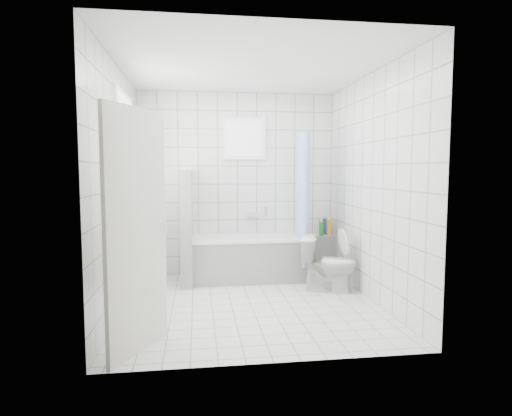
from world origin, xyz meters
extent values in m
plane|color=white|center=(0.00, 0.00, 0.00)|extent=(3.00, 3.00, 0.00)
plane|color=white|center=(0.00, 0.00, 2.60)|extent=(3.00, 3.00, 0.00)
cube|color=white|center=(0.00, 1.50, 1.30)|extent=(2.80, 0.02, 2.60)
cube|color=white|center=(0.00, -1.50, 1.30)|extent=(2.80, 0.02, 2.60)
cube|color=white|center=(-1.40, 0.00, 1.30)|extent=(0.02, 3.00, 2.60)
cube|color=white|center=(1.40, 0.00, 1.30)|extent=(0.02, 3.00, 2.60)
cube|color=white|center=(-1.35, 0.30, 1.60)|extent=(0.01, 0.90, 1.40)
cube|color=white|center=(0.10, 1.46, 1.95)|extent=(0.50, 0.01, 0.50)
cube|color=white|center=(-1.31, 0.30, 0.86)|extent=(0.18, 1.02, 0.08)
cube|color=silver|center=(-1.07, -1.13, 1.00)|extent=(0.40, 0.73, 2.00)
cube|color=white|center=(0.12, 1.12, 0.28)|extent=(1.55, 0.75, 0.55)
cube|color=white|center=(0.12, 1.12, 0.57)|extent=(1.57, 0.77, 0.03)
cube|color=white|center=(-0.73, 1.07, 0.75)|extent=(0.15, 0.85, 1.50)
cube|color=white|center=(1.26, 1.38, 0.28)|extent=(0.40, 0.24, 0.55)
imported|color=white|center=(1.03, 0.39, 0.34)|extent=(0.76, 0.59, 0.68)
cylinder|color=silver|center=(0.85, 1.10, 2.00)|extent=(0.02, 0.80, 0.02)
cube|color=silver|center=(0.22, 1.46, 0.85)|extent=(0.18, 0.06, 0.06)
imported|color=#C964AB|center=(-1.30, 0.59, 0.99)|extent=(0.11, 0.11, 0.19)
imported|color=silver|center=(-1.30, 0.44, 1.06)|extent=(0.13, 0.13, 0.33)
imported|color=#3099DC|center=(-1.30, 0.09, 0.98)|extent=(0.09, 0.09, 0.17)
cylinder|color=#18942B|center=(1.19, 1.28, 0.65)|extent=(0.06, 0.06, 0.21)
cylinder|color=#FFA61A|center=(1.31, 1.28, 0.67)|extent=(0.06, 0.06, 0.24)
cylinder|color=blue|center=(1.28, 1.42, 0.67)|extent=(0.06, 0.06, 0.24)
cylinder|color=red|center=(1.23, 1.40, 0.66)|extent=(0.06, 0.06, 0.23)
camera|label=1|loc=(-0.58, -4.66, 1.50)|focal=30.00mm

